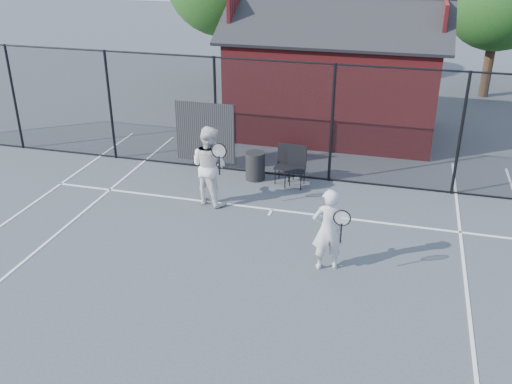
% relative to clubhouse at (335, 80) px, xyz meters
% --- Properties ---
extents(ground, '(80.00, 80.00, 0.00)m').
position_rel_clubhouse_xyz_m(ground, '(-0.50, -9.00, -1.61)').
color(ground, '#464C50').
rests_on(ground, ground).
extents(court_lines, '(11.02, 18.00, 0.01)m').
position_rel_clubhouse_xyz_m(court_lines, '(-0.50, -10.32, -1.60)').
color(court_lines, white).
rests_on(court_lines, ground).
extents(fence, '(22.04, 3.00, 3.00)m').
position_rel_clubhouse_xyz_m(fence, '(-0.80, -4.00, -0.16)').
color(fence, black).
rests_on(fence, ground).
extents(clubhouse, '(6.50, 4.36, 4.19)m').
position_rel_clubhouse_xyz_m(clubhouse, '(0.00, 0.00, 0.00)').
color(clubhouse, maroon).
rests_on(clubhouse, ground).
extents(player_front, '(0.78, 0.63, 1.63)m').
position_rel_clubhouse_xyz_m(player_front, '(1.07, -8.10, -0.79)').
color(player_front, silver).
rests_on(player_front, ground).
extents(player_back, '(1.10, 0.98, 1.86)m').
position_rel_clubhouse_xyz_m(player_back, '(-1.99, -5.99, -0.67)').
color(player_back, white).
rests_on(player_back, ground).
extents(chair_left, '(0.49, 0.51, 1.00)m').
position_rel_clubhouse_xyz_m(chair_left, '(-0.27, -4.58, -1.11)').
color(chair_left, black).
rests_on(chair_left, ground).
extents(chair_right, '(0.47, 0.49, 0.94)m').
position_rel_clubhouse_xyz_m(chair_right, '(-0.57, -4.40, -1.14)').
color(chair_right, black).
rests_on(chair_right, ground).
extents(waste_bin, '(0.58, 0.58, 0.72)m').
position_rel_clubhouse_xyz_m(waste_bin, '(-1.34, -4.40, -1.25)').
color(waste_bin, black).
rests_on(waste_bin, ground).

